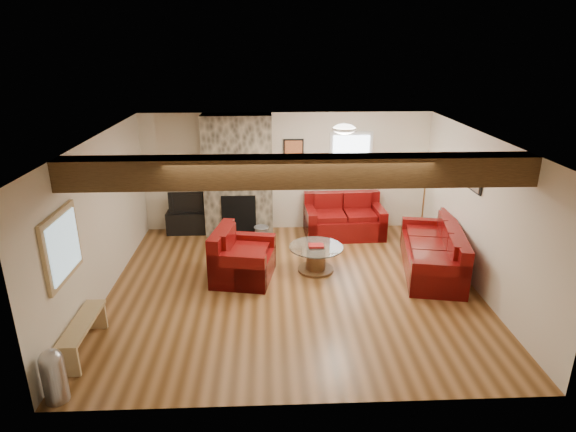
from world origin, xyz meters
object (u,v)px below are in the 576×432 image
(armchair_red, at_px, (243,254))
(sofa_three, at_px, (432,249))
(television, at_px, (188,201))
(floor_lamp, at_px, (426,174))
(coffee_table, at_px, (316,259))
(tv_cabinet, at_px, (190,222))
(loveseat, at_px, (344,216))

(armchair_red, bearing_deg, sofa_three, -76.83)
(armchair_red, bearing_deg, television, 40.50)
(sofa_three, xyz_separation_m, floor_lamp, (0.29, 1.51, 0.96))
(television, bearing_deg, coffee_table, -37.64)
(armchair_red, height_order, tv_cabinet, armchair_red)
(sofa_three, bearing_deg, tv_cabinet, -102.78)
(coffee_table, xyz_separation_m, floor_lamp, (2.33, 1.44, 1.14))
(armchair_red, xyz_separation_m, floor_lamp, (3.59, 1.66, 0.94))
(television, xyz_separation_m, floor_lamp, (4.83, -0.49, 0.67))
(sofa_three, height_order, floor_lamp, floor_lamp)
(sofa_three, relative_size, armchair_red, 1.99)
(armchair_red, relative_size, floor_lamp, 0.67)
(coffee_table, height_order, tv_cabinet, coffee_table)
(tv_cabinet, xyz_separation_m, floor_lamp, (4.83, -0.49, 1.14))
(loveseat, distance_m, armchair_red, 2.73)
(coffee_table, bearing_deg, tv_cabinet, 142.36)
(tv_cabinet, xyz_separation_m, television, (0.00, 0.00, 0.46))
(armchair_red, height_order, coffee_table, armchair_red)
(sofa_three, bearing_deg, coffee_table, -81.05)
(sofa_three, bearing_deg, loveseat, -131.73)
(tv_cabinet, bearing_deg, loveseat, -5.28)
(sofa_three, xyz_separation_m, coffee_table, (-2.04, 0.07, -0.18))
(sofa_three, relative_size, tv_cabinet, 2.29)
(sofa_three, relative_size, television, 2.72)
(floor_lamp, bearing_deg, coffee_table, -148.25)
(television, bearing_deg, sofa_three, -23.76)
(tv_cabinet, relative_size, television, 1.19)
(armchair_red, bearing_deg, floor_lamp, -54.58)
(loveseat, height_order, television, television)
(armchair_red, distance_m, floor_lamp, 4.07)
(loveseat, height_order, armchair_red, armchair_red)
(loveseat, xyz_separation_m, tv_cabinet, (-3.25, 0.30, -0.19))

